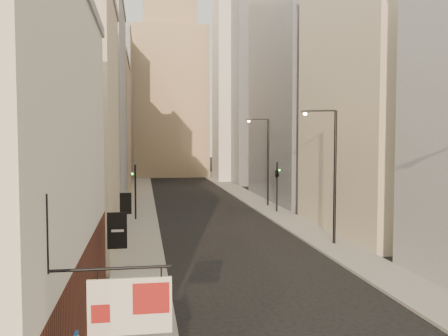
# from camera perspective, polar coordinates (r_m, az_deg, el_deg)

# --- Properties ---
(sidewalk_left) EXTENTS (3.00, 140.00, 0.15)m
(sidewalk_left) POSITION_cam_1_polar(r_m,az_deg,el_deg) (61.98, -9.44, -3.32)
(sidewalk_left) COLOR gray
(sidewalk_left) RESTS_ON ground
(sidewalk_right) EXTENTS (3.00, 140.00, 0.15)m
(sidewalk_right) POSITION_cam_1_polar(r_m,az_deg,el_deg) (63.27, 2.44, -3.14)
(sidewalk_right) COLOR gray
(sidewalk_right) RESTS_ON ground
(left_bldg_beige) EXTENTS (8.00, 12.00, 16.00)m
(left_bldg_beige) POSITION_cam_1_polar(r_m,az_deg,el_deg) (33.06, -19.35, 4.37)
(left_bldg_beige) COLOR #BFAC8D
(left_bldg_beige) RESTS_ON ground
(left_bldg_grey) EXTENTS (8.00, 16.00, 20.00)m
(left_bldg_grey) POSITION_cam_1_polar(r_m,az_deg,el_deg) (48.95, -16.10, 6.42)
(left_bldg_grey) COLOR gray
(left_bldg_grey) RESTS_ON ground
(left_bldg_tan) EXTENTS (8.00, 18.00, 17.00)m
(left_bldg_tan) POSITION_cam_1_polar(r_m,az_deg,el_deg) (66.80, -14.23, 4.35)
(left_bldg_tan) COLOR tan
(left_bldg_tan) RESTS_ON ground
(left_bldg_wingrid) EXTENTS (8.00, 20.00, 24.00)m
(left_bldg_wingrid) POSITION_cam_1_polar(r_m,az_deg,el_deg) (86.86, -13.12, 6.45)
(left_bldg_wingrid) COLOR gray
(left_bldg_wingrid) RESTS_ON ground
(right_bldg_beige) EXTENTS (8.00, 16.00, 20.00)m
(right_bldg_beige) POSITION_cam_1_polar(r_m,az_deg,el_deg) (40.92, 17.37, 7.00)
(right_bldg_beige) COLOR #BFAC8D
(right_bldg_beige) RESTS_ON ground
(right_bldg_wingrid) EXTENTS (8.00, 20.00, 26.00)m
(right_bldg_wingrid) POSITION_cam_1_polar(r_m,az_deg,el_deg) (59.67, 8.70, 8.86)
(right_bldg_wingrid) COLOR gray
(right_bldg_wingrid) RESTS_ON ground
(highrise) EXTENTS (21.00, 23.00, 51.20)m
(highrise) POSITION_cam_1_polar(r_m,az_deg,el_deg) (89.82, 6.86, 15.21)
(highrise) COLOR gray
(highrise) RESTS_ON ground
(clock_tower) EXTENTS (14.00, 14.00, 44.90)m
(clock_tower) POSITION_cam_1_polar(r_m,az_deg,el_deg) (99.21, -6.25, 9.41)
(clock_tower) COLOR tan
(clock_tower) RESTS_ON ground
(white_tower) EXTENTS (8.00, 8.00, 41.50)m
(white_tower) POSITION_cam_1_polar(r_m,az_deg,el_deg) (86.81, 1.65, 10.92)
(white_tower) COLOR silver
(white_tower) RESTS_ON ground
(streetlamp_mid) EXTENTS (2.32, 1.02, 9.27)m
(streetlamp_mid) POSITION_cam_1_polar(r_m,az_deg,el_deg) (34.71, 12.18, -0.03)
(streetlamp_mid) COLOR black
(streetlamp_mid) RESTS_ON ground
(streetlamp_far) EXTENTS (2.44, 0.62, 9.37)m
(streetlamp_far) POSITION_cam_1_polar(r_m,az_deg,el_deg) (53.18, 4.81, 1.29)
(streetlamp_far) COLOR black
(streetlamp_far) RESTS_ON ground
(traffic_light_left) EXTENTS (0.54, 0.42, 5.00)m
(traffic_light_left) POSITION_cam_1_polar(r_m,az_deg,el_deg) (44.77, -10.11, -1.59)
(traffic_light_left) COLOR black
(traffic_light_left) RESTS_ON ground
(traffic_light_right) EXTENTS (0.75, 0.75, 5.00)m
(traffic_light_right) POSITION_cam_1_polar(r_m,az_deg,el_deg) (48.94, 6.08, -0.59)
(traffic_light_right) COLOR black
(traffic_light_right) RESTS_ON ground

